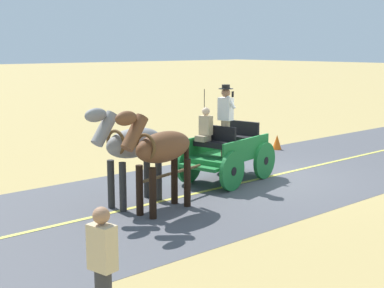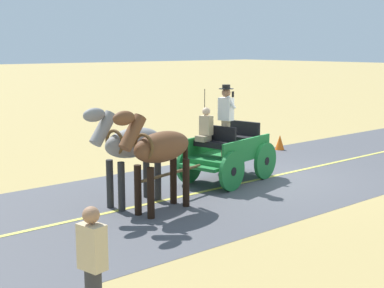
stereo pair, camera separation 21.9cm
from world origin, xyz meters
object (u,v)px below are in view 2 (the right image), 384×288
object	(u,v)px
pedestrian_walking	(93,270)
horse_off_side	(130,145)
horse_drawn_carriage	(226,150)
horse_near_side	(159,150)
traffic_cone	(280,142)

from	to	relation	value
pedestrian_walking	horse_off_side	bearing A→B (deg)	-37.73
horse_off_side	horse_drawn_carriage	bearing A→B (deg)	-85.89
horse_near_side	traffic_cone	size ratio (longest dim) A/B	4.42
horse_off_side	pedestrian_walking	world-z (taller)	horse_off_side
horse_drawn_carriage	pedestrian_walking	world-z (taller)	horse_drawn_carriage
horse_drawn_carriage	traffic_cone	distance (m)	4.87
horse_near_side	horse_off_side	size ratio (longest dim) A/B	1.00
horse_off_side	pedestrian_walking	bearing A→B (deg)	142.27
horse_near_side	pedestrian_walking	distance (m)	5.09
horse_near_side	horse_off_side	xyz separation A→B (m)	(0.80, 0.17, 0.00)
horse_drawn_carriage	horse_near_side	size ratio (longest dim) A/B	2.04
horse_drawn_carriage	horse_near_side	world-z (taller)	horse_drawn_carriage
horse_drawn_carriage	horse_off_side	size ratio (longest dim) A/B	2.04
traffic_cone	horse_drawn_carriage	bearing A→B (deg)	114.90
horse_near_side	horse_off_side	distance (m)	0.82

